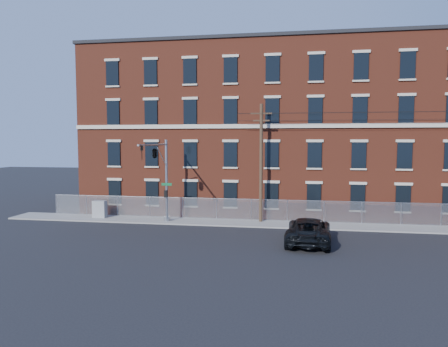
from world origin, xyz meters
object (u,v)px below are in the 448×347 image
Objects in this scene: pickup_truck at (309,230)px; utility_cabinet at (100,209)px; utility_pole_near at (261,161)px; traffic_signal_mast at (158,161)px.

pickup_truck is 4.18× the size of utility_cabinet.
utility_pole_near is 1.59× the size of pickup_truck.
traffic_signal_mast is 8.42m from utility_cabinet.
traffic_signal_mast is 0.70× the size of utility_pole_near.
pickup_truck reaches higher than utility_cabinet.
utility_pole_near reaches higher than utility_cabinet.
utility_cabinet is at bearing 155.73° from traffic_signal_mast.
pickup_truck is at bearing -59.28° from utility_pole_near.
utility_cabinet is at bearing -178.04° from utility_pole_near.
utility_pole_near is at bearing 23.14° from traffic_signal_mast.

